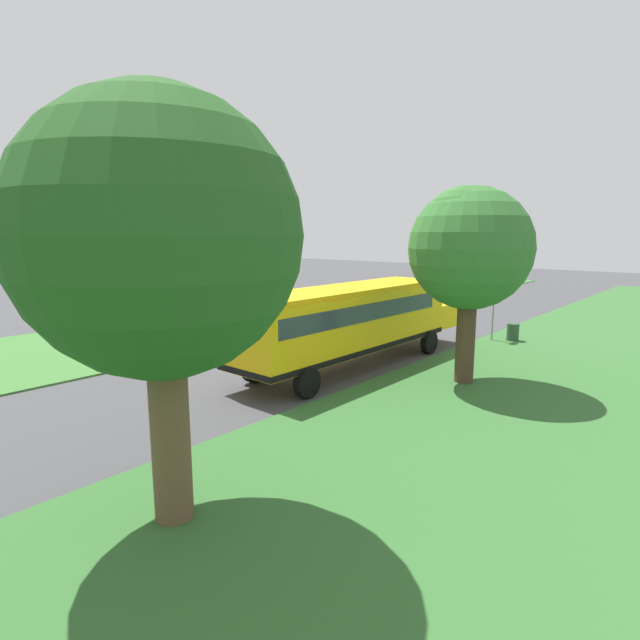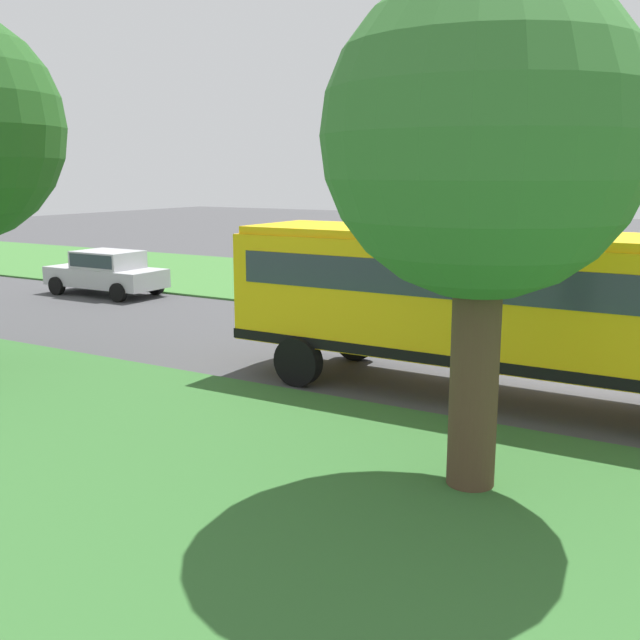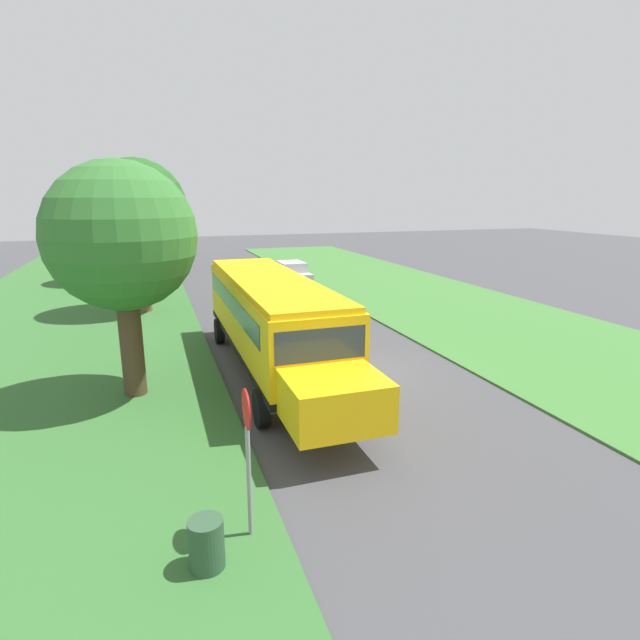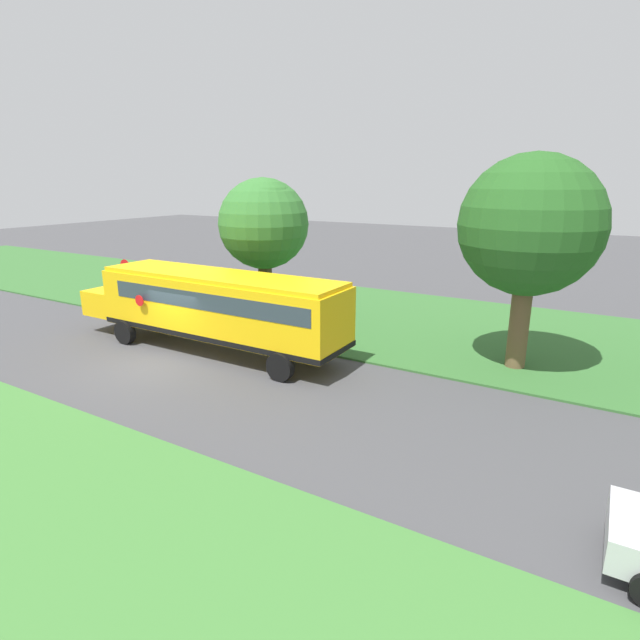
# 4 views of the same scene
# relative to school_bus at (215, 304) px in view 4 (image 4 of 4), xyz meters

# --- Properties ---
(ground_plane) EXTENTS (120.00, 120.00, 0.00)m
(ground_plane) POSITION_rel_school_bus_xyz_m (2.25, -0.95, -1.92)
(ground_plane) COLOR #424244
(grass_verge) EXTENTS (12.00, 80.00, 0.08)m
(grass_verge) POSITION_rel_school_bus_xyz_m (-7.75, -0.95, -1.88)
(grass_verge) COLOR #33662D
(grass_verge) RESTS_ON ground
(school_bus) EXTENTS (2.84, 12.42, 3.16)m
(school_bus) POSITION_rel_school_bus_xyz_m (0.00, 0.00, 0.00)
(school_bus) COLOR yellow
(school_bus) RESTS_ON ground
(oak_tree_beside_bus) EXTENTS (4.11, 4.11, 6.74)m
(oak_tree_beside_bus) POSITION_rel_school_bus_xyz_m (-4.31, -0.68, 2.87)
(oak_tree_beside_bus) COLOR #4C3826
(oak_tree_beside_bus) RESTS_ON ground
(oak_tree_roadside_mid) EXTENTS (4.79, 4.79, 7.54)m
(oak_tree_roadside_mid) POSITION_rel_school_bus_xyz_m (-4.00, 10.75, 3.19)
(oak_tree_roadside_mid) COLOR brown
(oak_tree_roadside_mid) RESTS_ON ground
(stop_sign) EXTENTS (0.08, 0.68, 2.74)m
(stop_sign) POSITION_rel_school_bus_xyz_m (-2.35, -8.08, -0.19)
(stop_sign) COLOR gray
(stop_sign) RESTS_ON ground
(trash_bin) EXTENTS (0.56, 0.56, 0.90)m
(trash_bin) POSITION_rel_school_bus_xyz_m (-3.15, -8.63, -1.47)
(trash_bin) COLOR #2D4C33
(trash_bin) RESTS_ON ground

